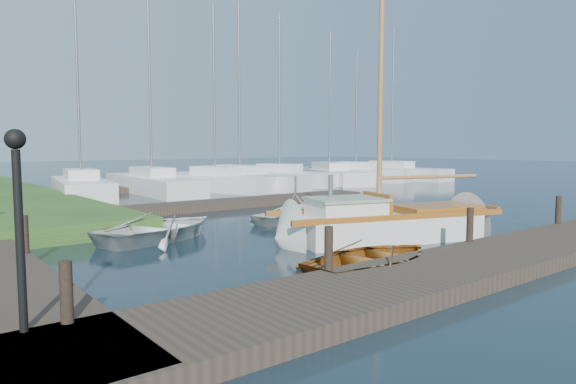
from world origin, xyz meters
TOP-DOWN VIEW (x-y plane):
  - ground at (0.00, 0.00)m, footprint 160.00×160.00m
  - near_dock at (0.00, -6.00)m, footprint 18.00×2.20m
  - far_dock at (2.00, 6.50)m, footprint 14.00×1.60m
  - pontoon at (10.00, 16.00)m, footprint 30.00×1.60m
  - mooring_post_0 at (-7.50, -5.00)m, footprint 0.16×0.16m
  - mooring_post_1 at (-3.00, -5.00)m, footprint 0.16×0.16m
  - mooring_post_2 at (1.50, -5.00)m, footprint 0.16×0.16m
  - mooring_post_3 at (6.00, -5.00)m, footprint 0.16×0.16m
  - mooring_post_4 at (-7.00, 0.00)m, footprint 0.16×0.16m
  - lamp_post at (-8.00, -5.00)m, footprint 0.24×0.24m
  - sailboat at (1.55, -2.55)m, footprint 7.41×3.99m
  - dinghy at (-1.43, -4.70)m, footprint 3.54×2.64m
  - tender_a at (-3.36, 1.35)m, footprint 4.59×3.93m
  - tender_b at (2.13, 2.21)m, footprint 2.37×2.18m
  - tender_c at (1.55, 1.60)m, footprint 3.32×2.49m
  - marina_boat_0 at (-1.62, 14.53)m, footprint 3.38×7.69m
  - marina_boat_1 at (2.14, 14.66)m, footprint 2.56×9.36m
  - marina_boat_2 at (5.42, 13.55)m, footprint 4.48×7.69m
  - marina_boat_3 at (7.52, 14.23)m, footprint 4.36×9.32m
  - marina_boat_4 at (10.68, 14.47)m, footprint 4.76×7.90m
  - marina_boat_5 at (15.18, 14.62)m, footprint 5.38×9.77m
  - marina_boat_6 at (17.75, 14.59)m, footprint 5.13×7.93m
  - marina_boat_7 at (21.34, 14.29)m, footprint 2.92×9.56m

SIDE VIEW (x-z plane):
  - ground at x=0.00m, z-range 0.00..0.00m
  - near_dock at x=0.00m, z-range 0.00..0.30m
  - far_dock at x=2.00m, z-range 0.00..0.30m
  - pontoon at x=10.00m, z-range 0.00..0.30m
  - tender_c at x=1.55m, z-range 0.00..0.65m
  - sailboat at x=1.55m, z-range -4.57..5.26m
  - dinghy at x=-1.43m, z-range 0.00..0.70m
  - tender_a at x=-3.36m, z-range 0.00..0.80m
  - tender_b at x=2.13m, z-range 0.00..1.04m
  - marina_boat_5 at x=15.18m, z-range -4.61..5.72m
  - marina_boat_6 at x=17.75m, z-range -4.11..5.23m
  - marina_boat_1 at x=2.14m, z-range -4.85..5.98m
  - marina_boat_3 at x=7.52m, z-range -4.88..6.01m
  - marina_boat_7 at x=21.34m, z-range -5.12..6.25m
  - marina_boat_2 at x=5.42m, z-range -4.60..5.74m
  - marina_boat_0 at x=-1.62m, z-range -4.74..5.88m
  - marina_boat_4 at x=10.68m, z-range -4.84..5.98m
  - mooring_post_0 at x=-7.50m, z-range 0.30..1.10m
  - mooring_post_1 at x=-3.00m, z-range 0.30..1.10m
  - mooring_post_2 at x=1.50m, z-range 0.30..1.10m
  - mooring_post_3 at x=6.00m, z-range 0.30..1.10m
  - mooring_post_4 at x=-7.00m, z-range 0.30..1.10m
  - lamp_post at x=-8.00m, z-range 0.65..3.09m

